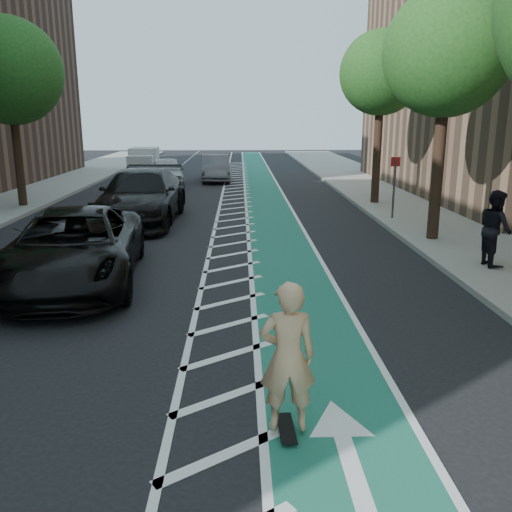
{
  "coord_description": "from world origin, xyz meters",
  "views": [
    {
      "loc": [
        1.73,
        -8.45,
        3.91
      ],
      "look_at": [
        2.06,
        2.52,
        1.1
      ],
      "focal_mm": 38.0,
      "sensor_mm": 36.0,
      "label": 1
    }
  ],
  "objects_px": {
    "suv_far": "(141,196)",
    "barrel_a": "(8,278)",
    "suv_near": "(74,248)",
    "skateboarder": "(288,357)"
  },
  "relations": [
    {
      "from": "suv_near",
      "to": "suv_far",
      "type": "relative_size",
      "value": 0.93
    },
    {
      "from": "skateboarder",
      "to": "barrel_a",
      "type": "bearing_deg",
      "value": -46.66
    },
    {
      "from": "suv_far",
      "to": "barrel_a",
      "type": "distance_m",
      "value": 8.93
    },
    {
      "from": "skateboarder",
      "to": "suv_far",
      "type": "bearing_deg",
      "value": -75.39
    },
    {
      "from": "suv_near",
      "to": "suv_far",
      "type": "bearing_deg",
      "value": 82.13
    },
    {
      "from": "suv_far",
      "to": "barrel_a",
      "type": "bearing_deg",
      "value": -98.45
    },
    {
      "from": "skateboarder",
      "to": "suv_far",
      "type": "relative_size",
      "value": 0.28
    },
    {
      "from": "skateboarder",
      "to": "barrel_a",
      "type": "distance_m",
      "value": 8.22
    },
    {
      "from": "suv_near",
      "to": "barrel_a",
      "type": "height_order",
      "value": "suv_near"
    },
    {
      "from": "skateboarder",
      "to": "suv_near",
      "type": "distance_m",
      "value": 8.05
    }
  ]
}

